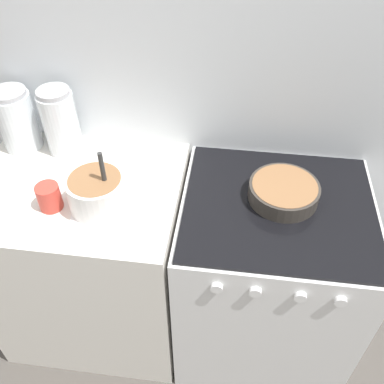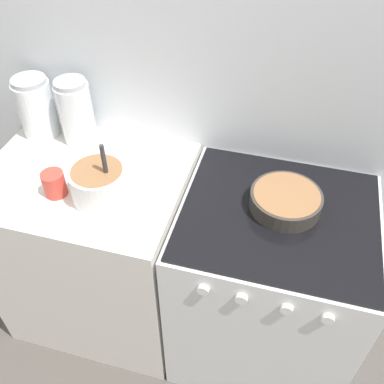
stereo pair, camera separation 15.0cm
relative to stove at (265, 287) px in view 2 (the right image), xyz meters
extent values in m
plane|color=#4C4742|center=(-0.37, -0.31, -0.45)|extent=(12.00, 12.00, 0.00)
cube|color=silver|center=(-0.37, 0.34, 0.75)|extent=(4.57, 0.05, 2.40)
cube|color=silver|center=(-0.76, 0.00, 0.00)|extent=(0.79, 0.63, 0.89)
cube|color=silver|center=(0.00, 0.00, -0.01)|extent=(0.71, 0.63, 0.88)
cube|color=black|center=(0.00, 0.00, 0.44)|extent=(0.68, 0.60, 0.01)
cylinder|color=white|center=(-0.19, -0.32, 0.37)|extent=(0.04, 0.02, 0.04)
cylinder|color=white|center=(-0.07, -0.32, 0.37)|extent=(0.04, 0.02, 0.04)
cylinder|color=white|center=(0.07, -0.32, 0.37)|extent=(0.04, 0.02, 0.04)
cylinder|color=white|center=(0.19, -0.32, 0.37)|extent=(0.04, 0.02, 0.04)
cylinder|color=white|center=(-0.64, -0.09, 0.51)|extent=(0.20, 0.20, 0.13)
cylinder|color=#8C603D|center=(-0.64, -0.09, 0.54)|extent=(0.18, 0.18, 0.07)
cylinder|color=#333333|center=(-0.60, -0.09, 0.58)|extent=(0.02, 0.02, 0.22)
cylinder|color=#38332D|center=(0.01, 0.04, 0.48)|extent=(0.25, 0.25, 0.06)
cylinder|color=#8C603D|center=(0.01, 0.04, 0.48)|extent=(0.23, 0.23, 0.05)
cylinder|color=silver|center=(-1.05, 0.22, 0.56)|extent=(0.15, 0.15, 0.24)
cylinder|color=silver|center=(-1.05, 0.22, 0.52)|extent=(0.13, 0.13, 0.14)
cylinder|color=#B2B2B7|center=(-1.05, 0.22, 0.69)|extent=(0.14, 0.14, 0.02)
cylinder|color=silver|center=(-0.87, 0.22, 0.57)|extent=(0.14, 0.14, 0.25)
cylinder|color=white|center=(-0.87, 0.22, 0.52)|extent=(0.12, 0.12, 0.15)
cylinder|color=#B2B2B7|center=(-0.87, 0.22, 0.71)|extent=(0.12, 0.12, 0.02)
cylinder|color=#CC3F33|center=(-0.80, -0.11, 0.49)|extent=(0.08, 0.08, 0.10)
cube|color=white|center=(-0.62, -0.13, 0.45)|extent=(0.24, 0.30, 0.01)
camera|label=1|loc=(-0.17, -1.11, 1.53)|focal=40.00mm
camera|label=2|loc=(-0.02, -1.08, 1.53)|focal=40.00mm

